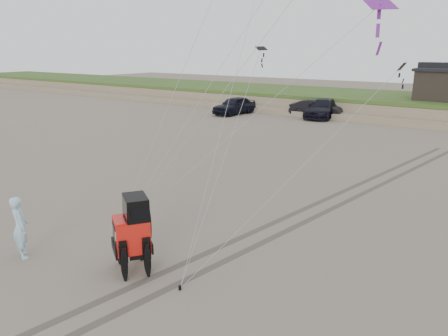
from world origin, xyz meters
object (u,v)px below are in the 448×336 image
at_px(jeep, 132,241).
at_px(man, 20,227).
at_px(truck_a, 234,105).
at_px(truck_b, 316,108).
at_px(truck_c, 323,108).

distance_m(jeep, man, 3.70).
xyz_separation_m(jeep, man, (-3.41, -1.43, 0.08)).
bearing_deg(man, truck_a, -48.20).
bearing_deg(jeep, man, -124.17).
relative_size(truck_a, truck_b, 1.03).
relative_size(truck_b, man, 2.48).
relative_size(truck_b, jeep, 1.01).
bearing_deg(truck_b, truck_a, 103.93).
distance_m(truck_b, truck_c, 0.74).
bearing_deg(truck_a, truck_c, 25.77).
xyz_separation_m(truck_c, jeep, (7.63, -30.86, 0.04)).
distance_m(truck_a, truck_b, 7.91).
distance_m(truck_a, truck_c, 8.54).
bearing_deg(truck_c, truck_a, -167.54).
bearing_deg(truck_b, man, 178.69).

